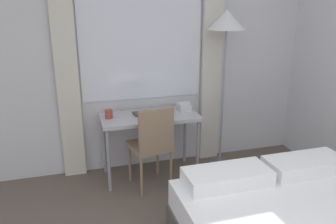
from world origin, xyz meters
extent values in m
cube|color=silver|center=(0.00, 3.08, 1.35)|extent=(4.93, 0.05, 2.70)
cube|color=white|center=(-0.06, 3.05, 1.60)|extent=(1.40, 0.01, 1.50)
cube|color=beige|center=(-0.90, 3.01, 1.30)|extent=(0.24, 0.06, 2.60)
cube|color=beige|center=(0.78, 3.01, 1.30)|extent=(0.24, 0.06, 2.60)
cube|color=#B2B2B7|center=(-0.06, 2.73, 0.71)|extent=(1.07, 0.52, 0.04)
cylinder|color=gray|center=(-0.55, 2.51, 0.35)|extent=(0.04, 0.04, 0.69)
cylinder|color=gray|center=(0.44, 2.51, 0.35)|extent=(0.04, 0.04, 0.69)
cylinder|color=gray|center=(-0.55, 2.96, 0.35)|extent=(0.04, 0.04, 0.69)
cylinder|color=gray|center=(0.44, 2.96, 0.35)|extent=(0.04, 0.04, 0.69)
cube|color=#8C7259|center=(-0.11, 2.52, 0.46)|extent=(0.47, 0.47, 0.05)
cube|color=#8C7259|center=(-0.08, 2.34, 0.70)|extent=(0.38, 0.10, 0.43)
cylinder|color=#8C7259|center=(-0.25, 2.32, 0.22)|extent=(0.03, 0.03, 0.44)
cylinder|color=#8C7259|center=(0.09, 2.38, 0.22)|extent=(0.03, 0.03, 0.44)
cylinder|color=#8C7259|center=(-0.31, 2.65, 0.22)|extent=(0.03, 0.03, 0.44)
cylinder|color=#8C7259|center=(0.02, 2.71, 0.22)|extent=(0.03, 0.03, 0.44)
cube|color=white|center=(0.29, 1.50, 0.57)|extent=(0.70, 0.32, 0.12)
cube|color=white|center=(1.04, 1.50, 0.57)|extent=(0.70, 0.32, 0.12)
cylinder|color=#4C4C51|center=(0.83, 2.75, 0.01)|extent=(0.25, 0.25, 0.03)
cylinder|color=gray|center=(0.83, 2.75, 0.83)|extent=(0.02, 0.02, 1.61)
cone|color=silver|center=(0.83, 2.75, 1.75)|extent=(0.41, 0.41, 0.21)
cube|color=silver|center=(0.37, 2.81, 0.77)|extent=(0.13, 0.18, 0.07)
cube|color=silver|center=(0.37, 2.81, 0.82)|extent=(0.15, 0.06, 0.02)
cube|color=#4C4238|center=(-0.11, 2.79, 0.75)|extent=(0.24, 0.17, 0.02)
cube|color=white|center=(-0.11, 2.79, 0.75)|extent=(0.23, 0.16, 0.01)
cylinder|color=#993F33|center=(-0.50, 2.76, 0.78)|extent=(0.08, 0.08, 0.10)
camera|label=1|loc=(-0.84, -0.63, 1.86)|focal=35.00mm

